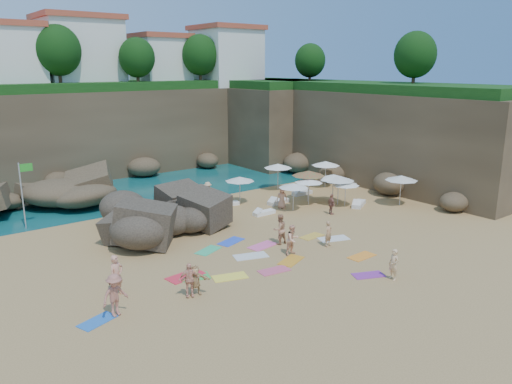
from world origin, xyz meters
TOP-DOWN VIEW (x-y plane):
  - ground at (0.00, 0.00)m, footprint 120.00×120.00m
  - seawater at (0.00, 30.00)m, footprint 120.00×120.00m
  - cliff_back at (2.00, 25.00)m, footprint 44.00×8.00m
  - cliff_right at (19.00, 8.00)m, footprint 8.00×30.00m
  - cliff_corner at (17.00, 20.00)m, footprint 10.00×12.00m
  - rock_promontory at (-11.00, 16.00)m, footprint 12.00×7.00m
  - clifftop_buildings at (2.96, 25.79)m, footprint 28.48×9.48m
  - clifftop_trees at (4.78, 19.52)m, footprint 35.60×23.82m
  - rock_outcrop at (-4.06, 5.07)m, footprint 8.64×7.27m
  - flag_pole at (-10.85, 10.70)m, footprint 0.85×0.09m
  - parasol_0 at (-0.50, 5.98)m, footprint 2.07×2.07m
  - parasol_1 at (3.60, 7.13)m, footprint 2.23×2.23m
  - parasol_2 at (8.76, 8.78)m, footprint 2.37×2.37m
  - parasol_3 at (12.63, 6.97)m, footprint 2.42×2.42m
  - parasol_4 at (9.31, 2.87)m, footprint 2.41×2.41m
  - parasol_5 at (5.60, 3.24)m, footprint 2.17×2.17m
  - parasol_6 at (8.19, 4.42)m, footprint 2.59×2.59m
  - parasol_7 at (7.60, 3.71)m, footprint 2.19×2.19m
  - parasol_8 at (13.02, -0.57)m, footprint 2.43×2.43m
  - parasol_9 at (9.46, 1.73)m, footprint 2.04×2.04m
  - parasol_11 at (9.34, 2.35)m, footprint 2.37×2.37m
  - lounger_0 at (2.56, 7.24)m, footprint 1.78×0.93m
  - lounger_1 at (3.28, 3.72)m, footprint 1.68×0.57m
  - lounger_2 at (5.96, 5.35)m, footprint 1.96×0.91m
  - lounger_3 at (9.25, 6.23)m, footprint 1.80×0.62m
  - lounger_4 at (14.30, 5.71)m, footprint 1.78×0.69m
  - lounger_5 at (10.36, 1.12)m, footprint 2.02×1.50m
  - towel_0 at (-11.71, -4.07)m, footprint 1.75×1.26m
  - towel_1 at (-2.54, -4.47)m, footprint 1.73×1.03m
  - towel_2 at (-0.93, -3.98)m, footprint 1.89×1.43m
  - towel_3 at (-6.37, -2.60)m, footprint 2.02×1.46m
  - towel_4 at (-4.81, -3.74)m, footprint 1.91×1.35m
  - towel_5 at (-2.29, -2.12)m, footprint 2.08×1.48m
  - towel_6 at (0.89, -7.81)m, footprint 1.77×1.36m
  - towel_7 at (-6.52, -2.31)m, footprint 2.05×1.19m
  - towel_8 at (-1.81, 0.50)m, footprint 1.90×1.35m
  - towel_9 at (-0.75, -1.24)m, footprint 1.90×1.15m
  - towel_10 at (2.61, -5.90)m, footprint 1.68×0.90m
  - towel_11 at (-3.70, 0.07)m, footprint 1.83×1.38m
  - towel_12 at (2.71, -1.76)m, footprint 1.65×0.96m
  - towel_13 at (3.46, -2.91)m, footprint 2.07×1.48m
  - person_stand_0 at (-10.04, -2.20)m, footprint 0.82×0.67m
  - person_stand_1 at (0.28, -1.56)m, footprint 0.93×0.75m
  - person_stand_2 at (1.68, 8.66)m, footprint 1.17×0.69m
  - person_stand_3 at (7.11, 0.85)m, footprint 0.58×0.94m
  - person_stand_4 at (5.31, 4.17)m, footprint 0.90×0.79m
  - person_stand_5 at (-1.37, 6.29)m, footprint 1.76×0.66m
  - person_stand_6 at (1.46, -8.87)m, footprint 0.45×0.62m
  - person_lie_0 at (-10.89, -4.11)m, footprint 1.57×2.07m
  - person_lie_1 at (-7.51, -4.40)m, footprint 1.47×1.84m
  - person_lie_3 at (-7.16, -4.39)m, footprint 1.83×1.87m
  - person_lie_4 at (2.28, -3.60)m, footprint 0.76×1.57m
  - person_lie_5 at (-0.27, -3.33)m, footprint 0.94×1.76m

SIDE VIEW (x-z plane):
  - ground at x=0.00m, z-range 0.00..0.00m
  - rock_promontory at x=-11.00m, z-range -1.00..1.00m
  - rock_outcrop at x=-4.06m, z-range -1.50..1.50m
  - seawater at x=0.00m, z-range 0.00..0.00m
  - towel_12 at x=2.71m, z-range 0.00..0.03m
  - towel_0 at x=-11.71m, z-range 0.00..0.03m
  - towel_6 at x=0.89m, z-range 0.00..0.03m
  - towel_1 at x=-2.54m, z-range 0.00..0.03m
  - towel_11 at x=-3.70m, z-range 0.00..0.03m
  - towel_10 at x=2.61m, z-range 0.00..0.03m
  - towel_2 at x=-0.93m, z-range 0.00..0.03m
  - towel_8 at x=-1.81m, z-range 0.00..0.03m
  - towel_4 at x=-4.81m, z-range 0.00..0.03m
  - towel_9 at x=-0.75m, z-range 0.00..0.03m
  - towel_3 at x=-6.37m, z-range 0.00..0.03m
  - towel_13 at x=3.46m, z-range 0.00..0.03m
  - towel_5 at x=-2.29m, z-range 0.00..0.03m
  - towel_7 at x=-6.52m, z-range 0.00..0.03m
  - lounger_1 at x=3.28m, z-range 0.00..0.26m
  - lounger_0 at x=2.56m, z-range 0.00..0.26m
  - lounger_4 at x=14.30m, z-range 0.00..0.27m
  - lounger_3 at x=9.25m, z-range 0.00..0.28m
  - lounger_2 at x=5.96m, z-range 0.00..0.29m
  - lounger_5 at x=10.36m, z-range 0.00..0.30m
  - person_lie_4 at x=2.28m, z-range 0.00..0.36m
  - person_lie_3 at x=-7.16m, z-range 0.00..0.38m
  - person_lie_1 at x=-7.51m, z-range 0.00..0.39m
  - person_lie_0 at x=-10.89m, z-range 0.00..0.50m
  - person_lie_5 at x=-0.27m, z-range 0.00..0.65m
  - person_stand_3 at x=7.11m, z-range 0.00..1.49m
  - person_stand_6 at x=1.46m, z-range 0.00..1.58m
  - person_stand_4 at x=5.31m, z-range 0.00..1.63m
  - person_stand_2 at x=1.68m, z-range 0.00..1.69m
  - person_stand_1 at x=0.28m, z-range 0.00..1.83m
  - person_stand_5 at x=-1.37m, z-range 0.00..1.85m
  - person_stand_0 at x=-10.04m, z-range 0.00..1.94m
  - parasol_9 at x=9.46m, z-range 0.80..2.73m
  - parasol_0 at x=-0.50m, z-range 0.82..2.77m
  - parasol_5 at x=5.60m, z-range 0.86..2.91m
  - parasol_7 at x=7.60m, z-range 0.87..2.94m
  - parasol_1 at x=3.60m, z-range 0.88..3.00m
  - parasol_11 at x=9.34m, z-range 0.94..3.18m
  - parasol_2 at x=8.76m, z-range 0.94..3.18m
  - parasol_4 at x=9.31m, z-range 0.95..3.23m
  - parasol_3 at x=12.63m, z-range 0.96..3.25m
  - parasol_8 at x=13.02m, z-range 0.96..3.26m
  - parasol_6 at x=8.19m, z-range 1.02..3.48m
  - flag_pole at x=-10.85m, z-range 0.60..4.95m
  - cliff_back at x=2.00m, z-range 0.00..8.00m
  - cliff_right at x=19.00m, z-range 0.00..8.00m
  - cliff_corner at x=17.00m, z-range 0.00..8.00m
  - clifftop_buildings at x=2.96m, z-range 7.74..14.74m
  - clifftop_trees at x=4.78m, z-range 9.06..13.46m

